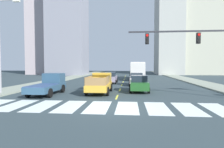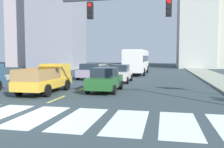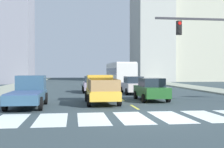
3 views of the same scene
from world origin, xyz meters
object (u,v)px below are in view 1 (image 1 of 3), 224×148
at_px(city_bus, 137,69).
at_px(sedan_near_left, 110,78).
at_px(traffic_signal_gantry, 214,46).
at_px(streetlight_left, 1,42).
at_px(sedan_mid, 136,79).
at_px(pickup_stakebed, 100,83).
at_px(sedan_near_right, 139,83).
at_px(pickup_dark, 49,84).

bearing_deg(city_bus, sedan_near_left, -116.42).
bearing_deg(traffic_signal_gantry, streetlight_left, 175.03).
bearing_deg(traffic_signal_gantry, city_bus, 102.95).
bearing_deg(traffic_signal_gantry, sedan_near_left, 124.45).
relative_size(city_bus, sedan_mid, 2.45).
bearing_deg(city_bus, streetlight_left, -122.44).
distance_m(sedan_near_left, sedan_mid, 4.62).
xyz_separation_m(pickup_stakebed, sedan_near_right, (3.93, 1.09, -0.08)).
bearing_deg(sedan_near_left, pickup_stakebed, -91.80).
distance_m(pickup_stakebed, city_bus, 18.93).
relative_size(sedan_near_left, sedan_near_right, 1.00).
distance_m(pickup_dark, traffic_signal_gantry, 14.77).
bearing_deg(pickup_stakebed, pickup_dark, -162.28).
height_order(pickup_stakebed, sedan_mid, pickup_stakebed).
bearing_deg(traffic_signal_gantry, pickup_dark, 170.63).
xyz_separation_m(sedan_mid, streetlight_left, (-12.97, -9.58, 4.11)).
height_order(pickup_dark, sedan_mid, pickup_dark).
bearing_deg(pickup_stakebed, sedan_mid, 64.09).
relative_size(sedan_mid, traffic_signal_gantry, 0.45).
xyz_separation_m(city_bus, sedan_near_left, (-4.32, -8.42, -1.09)).
bearing_deg(traffic_signal_gantry, pickup_stakebed, 158.35).
height_order(sedan_near_left, sedan_near_right, same).
bearing_deg(city_bus, traffic_signal_gantry, -76.33).
xyz_separation_m(pickup_stakebed, sedan_near_left, (-0.00, 9.98, -0.08)).
distance_m(pickup_stakebed, sedan_near_right, 4.08).
xyz_separation_m(pickup_dark, sedan_near_left, (4.79, 11.38, -0.06)).
height_order(pickup_stakebed, sedan_near_left, pickup_stakebed).
xyz_separation_m(pickup_dark, sedan_near_right, (8.72, 2.49, -0.06)).
xyz_separation_m(pickup_stakebed, streetlight_left, (-9.10, -2.13, 4.03)).
bearing_deg(city_bus, pickup_dark, -113.98).
xyz_separation_m(pickup_dark, traffic_signal_gantry, (14.20, -2.34, 3.31)).
bearing_deg(streetlight_left, pickup_dark, 9.66).
bearing_deg(pickup_dark, sedan_near_left, 64.45).
bearing_deg(pickup_dark, city_bus, 62.58).
relative_size(sedan_mid, streetlight_left, 0.49).
height_order(sedan_near_left, traffic_signal_gantry, traffic_signal_gantry).
height_order(city_bus, sedan_near_right, city_bus).
xyz_separation_m(city_bus, sedan_mid, (-0.45, -10.95, -1.09)).
bearing_deg(sedan_mid, streetlight_left, -144.08).
bearing_deg(pickup_dark, pickup_stakebed, 13.49).
xyz_separation_m(pickup_dark, city_bus, (9.11, 19.80, 1.03)).
bearing_deg(streetlight_left, traffic_signal_gantry, -4.97).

